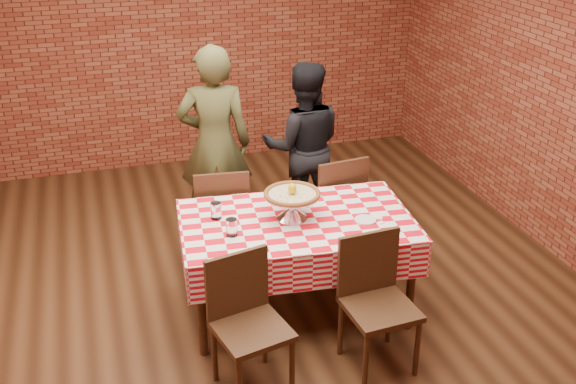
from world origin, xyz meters
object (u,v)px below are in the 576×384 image
at_px(chair_far_left, 221,215).
at_px(diner_black, 303,146).
at_px(chair_near_left, 252,330).
at_px(diner_olive, 215,144).
at_px(water_glass_right, 216,211).
at_px(chair_far_right, 331,203).
at_px(water_glass_left, 232,227).
at_px(chair_near_right, 380,308).
at_px(condiment_caddy, 289,191).
at_px(table, 296,265).
at_px(pizza_stand, 292,207).
at_px(pizza, 292,195).

distance_m(chair_far_left, diner_black, 1.04).
xyz_separation_m(chair_near_left, diner_olive, (0.21, 2.10, 0.42)).
relative_size(water_glass_right, diner_black, 0.08).
distance_m(chair_near_left, chair_far_left, 1.58).
distance_m(chair_far_right, diner_black, 0.64).
bearing_deg(water_glass_left, chair_near_right, -40.51).
relative_size(water_glass_left, condiment_caddy, 0.90).
bearing_deg(diner_black, chair_near_right, 99.00).
xyz_separation_m(chair_near_right, chair_far_right, (0.22, 1.52, 0.01)).
bearing_deg(chair_far_left, table, 122.69).
height_order(water_glass_left, diner_olive, diner_olive).
bearing_deg(pizza_stand, chair_far_left, 115.68).
bearing_deg(chair_far_right, condiment_caddy, 32.01).
relative_size(pizza_stand, chair_near_right, 0.44).
height_order(pizza_stand, chair_far_right, pizza_stand).
height_order(pizza_stand, chair_near_left, pizza_stand).
distance_m(pizza_stand, chair_far_left, 0.94).
xyz_separation_m(pizza, diner_black, (0.50, 1.25, -0.17)).
height_order(pizza_stand, diner_black, diner_black).
distance_m(table, pizza, 0.57).
bearing_deg(condiment_caddy, chair_far_left, 136.75).
height_order(chair_far_left, diner_olive, diner_olive).
xyz_separation_m(pizza_stand, chair_near_right, (0.34, -0.83, -0.39)).
bearing_deg(table, condiment_caddy, 82.35).
bearing_deg(table, chair_far_right, 53.41).
distance_m(pizza_stand, pizza, 0.10).
relative_size(chair_near_right, chair_far_left, 1.00).
bearing_deg(water_glass_left, diner_black, 54.85).
bearing_deg(table, water_glass_left, -169.48).
bearing_deg(pizza_stand, pizza, 180.00).
xyz_separation_m(table, pizza, (-0.02, 0.04, 0.57)).
distance_m(chair_far_left, chair_far_right, 0.94).
xyz_separation_m(table, water_glass_left, (-0.50, -0.09, 0.44)).
bearing_deg(chair_far_right, chair_near_left, 47.55).
relative_size(water_glass_left, diner_olive, 0.07).
xyz_separation_m(water_glass_right, diner_black, (1.02, 1.10, -0.04)).
bearing_deg(condiment_caddy, water_glass_left, -137.92).
distance_m(water_glass_left, chair_near_right, 1.13).
distance_m(water_glass_right, diner_black, 1.50).
bearing_deg(water_glass_right, table, -18.74).
xyz_separation_m(water_glass_left, diner_black, (0.97, 1.38, -0.04)).
bearing_deg(table, pizza_stand, 123.41).
xyz_separation_m(table, chair_far_right, (0.54, 0.73, 0.09)).
xyz_separation_m(pizza_stand, water_glass_right, (-0.52, 0.15, -0.03)).
bearing_deg(condiment_caddy, diner_black, 69.85).
bearing_deg(table, diner_olive, 103.56).
bearing_deg(chair_near_right, pizza, 108.43).
relative_size(chair_near_right, chair_far_right, 0.98).
relative_size(table, diner_olive, 0.94).
relative_size(water_glass_left, diner_black, 0.08).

